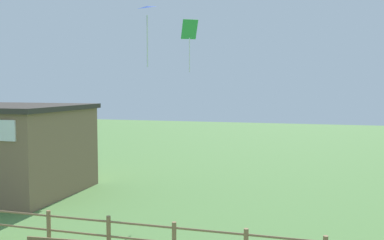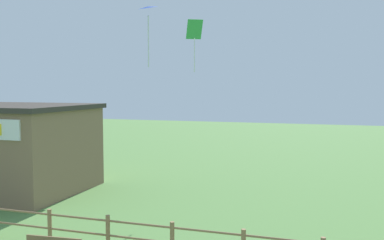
{
  "view_description": "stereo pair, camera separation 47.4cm",
  "coord_description": "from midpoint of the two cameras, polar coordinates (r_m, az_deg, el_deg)",
  "views": [
    {
      "loc": [
        4.08,
        -4.68,
        5.34
      ],
      "look_at": [
        0.0,
        9.53,
        4.22
      ],
      "focal_mm": 40.0,
      "sensor_mm": 36.0,
      "label": 1
    },
    {
      "loc": [
        4.53,
        -4.54,
        5.34
      ],
      "look_at": [
        0.0,
        9.53,
        4.22
      ],
      "focal_mm": 40.0,
      "sensor_mm": 36.0,
      "label": 2
    }
  ],
  "objects": [
    {
      "name": "kite_blue_delta",
      "position": [
        16.23,
        -6.87,
        14.19
      ],
      "size": [
        0.92,
        0.91,
        2.31
      ],
      "color": "blue"
    },
    {
      "name": "kite_green_diamond",
      "position": [
        23.22,
        -0.93,
        11.34
      ],
      "size": [
        1.02,
        0.95,
        2.75
      ],
      "color": "green"
    },
    {
      "name": "wooden_fence",
      "position": [
        13.69,
        -3.43,
        -15.52
      ],
      "size": [
        17.97,
        0.14,
        1.21
      ],
      "color": "olive",
      "rests_on": "ground_plane"
    },
    {
      "name": "seaside_building",
      "position": [
        23.96,
        -24.39,
        -3.46
      ],
      "size": [
        7.76,
        6.26,
        4.47
      ],
      "color": "#84664C",
      "rests_on": "ground_plane"
    }
  ]
}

